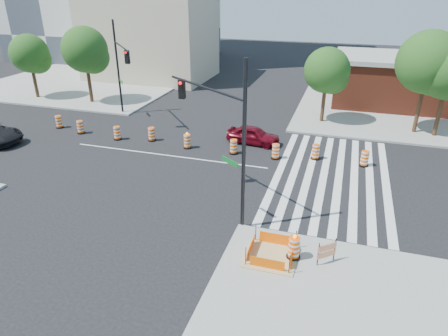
{
  "coord_description": "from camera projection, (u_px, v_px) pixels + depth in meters",
  "views": [
    {
      "loc": [
        11.21,
        -22.83,
        10.83
      ],
      "look_at": [
        5.21,
        -3.64,
        1.4
      ],
      "focal_mm": 32.0,
      "sensor_mm": 36.0,
      "label": 1
    }
  ],
  "objects": [
    {
      "name": "median_drum_6",
      "position": [
        276.0,
        152.0,
        26.67
      ],
      "size": [
        0.6,
        0.6,
        1.02
      ],
      "color": "black",
      "rests_on": "ground"
    },
    {
      "name": "signal_pole_se",
      "position": [
        221.0,
        123.0,
        18.54
      ],
      "size": [
        4.96,
        3.56,
        7.91
      ],
      "rotation": [
        0.0,
        0.0,
        2.53
      ],
      "color": "black",
      "rests_on": "ground"
    },
    {
      "name": "beige_midrise",
      "position": [
        150.0,
        35.0,
        47.48
      ],
      "size": [
        14.0,
        10.0,
        10.0
      ],
      "primitive_type": "cube",
      "color": "#BBAD8F",
      "rests_on": "ground"
    },
    {
      "name": "tree_north_b",
      "position": [
        86.0,
        52.0,
        37.11
      ],
      "size": [
        4.24,
        4.24,
        7.2
      ],
      "color": "#382314",
      "rests_on": "ground"
    },
    {
      "name": "red_coupe",
      "position": [
        253.0,
        135.0,
        29.1
      ],
      "size": [
        4.0,
        1.95,
        1.31
      ],
      "primitive_type": "imported",
      "rotation": [
        0.0,
        0.0,
        1.46
      ],
      "color": "#5F0814",
      "rests_on": "ground"
    },
    {
      "name": "median_drum_4",
      "position": [
        187.0,
        142.0,
        28.36
      ],
      "size": [
        0.6,
        0.6,
        1.18
      ],
      "color": "black",
      "rests_on": "ground"
    },
    {
      "name": "lane_centerline",
      "position": [
        167.0,
        155.0,
        27.35
      ],
      "size": [
        14.0,
        0.12,
        0.01
      ],
      "primitive_type": "cube",
      "color": "silver",
      "rests_on": "ground"
    },
    {
      "name": "brick_storefront",
      "position": [
        425.0,
        82.0,
        37.06
      ],
      "size": [
        16.5,
        8.5,
        4.6
      ],
      "color": "maroon",
      "rests_on": "ground"
    },
    {
      "name": "median_drum_2",
      "position": [
        117.0,
        133.0,
        29.9
      ],
      "size": [
        0.6,
        0.6,
        1.02
      ],
      "color": "black",
      "rests_on": "ground"
    },
    {
      "name": "median_drum_0",
      "position": [
        59.0,
        122.0,
        32.3
      ],
      "size": [
        0.6,
        0.6,
        1.02
      ],
      "color": "black",
      "rests_on": "ground"
    },
    {
      "name": "median_drum_8",
      "position": [
        365.0,
        159.0,
        25.6
      ],
      "size": [
        0.6,
        0.6,
        1.02
      ],
      "color": "black",
      "rests_on": "ground"
    },
    {
      "name": "barricade",
      "position": [
        327.0,
        251.0,
        16.45
      ],
      "size": [
        0.73,
        0.64,
        1.09
      ],
      "rotation": [
        0.0,
        0.0,
        0.72
      ],
      "color": "#FA5605",
      "rests_on": "ground"
    },
    {
      "name": "tree_north_d",
      "position": [
        428.0,
        66.0,
        29.11
      ],
      "size": [
        4.58,
        4.58,
        7.79
      ],
      "color": "#382314",
      "rests_on": "ground"
    },
    {
      "name": "sidewalk_ne",
      "position": [
        420.0,
        106.0,
        38.01
      ],
      "size": [
        22.0,
        22.0,
        0.15
      ],
      "primitive_type": "cube",
      "color": "gray",
      "rests_on": "ground"
    },
    {
      "name": "sidewalk_nw",
      "position": [
        93.0,
        80.0,
        47.74
      ],
      "size": [
        22.0,
        22.0,
        0.15
      ],
      "primitive_type": "cube",
      "color": "gray",
      "rests_on": "ground"
    },
    {
      "name": "median_drum_3",
      "position": [
        152.0,
        135.0,
        29.69
      ],
      "size": [
        0.6,
        0.6,
        1.02
      ],
      "color": "black",
      "rests_on": "ground"
    },
    {
      "name": "crosswalk_east",
      "position": [
        331.0,
        176.0,
        24.4
      ],
      "size": [
        6.75,
        13.5,
        0.01
      ],
      "color": "silver",
      "rests_on": "ground"
    },
    {
      "name": "signal_pole_nw",
      "position": [
        120.0,
        62.0,
        32.68
      ],
      "size": [
        3.98,
        4.59,
        7.85
      ],
      "rotation": [
        0.0,
        0.0,
        -0.86
      ],
      "color": "black",
      "rests_on": "ground"
    },
    {
      "name": "tree_north_a",
      "position": [
        30.0,
        56.0,
        38.95
      ],
      "size": [
        3.74,
        3.71,
        6.3
      ],
      "color": "#382314",
      "rests_on": "ground"
    },
    {
      "name": "median_drum_5",
      "position": [
        234.0,
        147.0,
        27.43
      ],
      "size": [
        0.6,
        0.6,
        1.02
      ],
      "color": "black",
      "rests_on": "ground"
    },
    {
      "name": "median_drum_1",
      "position": [
        80.0,
        127.0,
        31.12
      ],
      "size": [
        0.6,
        0.6,
        1.02
      ],
      "color": "black",
      "rests_on": "ground"
    },
    {
      "name": "pit_drum",
      "position": [
        294.0,
        248.0,
        16.78
      ],
      "size": [
        0.6,
        0.6,
        1.18
      ],
      "color": "black",
      "rests_on": "ground"
    },
    {
      "name": "excavation_pit",
      "position": [
        271.0,
        255.0,
        17.05
      ],
      "size": [
        2.2,
        2.2,
        0.9
      ],
      "color": "tan",
      "rests_on": "ground"
    },
    {
      "name": "median_drum_7",
      "position": [
        316.0,
        152.0,
        26.61
      ],
      "size": [
        0.6,
        0.6,
        1.02
      ],
      "color": "black",
      "rests_on": "ground"
    },
    {
      "name": "ground",
      "position": [
        167.0,
        155.0,
        27.36
      ],
      "size": [
        120.0,
        120.0,
        0.0
      ],
      "primitive_type": "plane",
      "color": "black",
      "rests_on": "ground"
    },
    {
      "name": "tree_north_c",
      "position": [
        327.0,
        73.0,
        31.98
      ],
      "size": [
        3.65,
        3.65,
        6.2
      ],
      "color": "#382314",
      "rests_on": "ground"
    }
  ]
}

